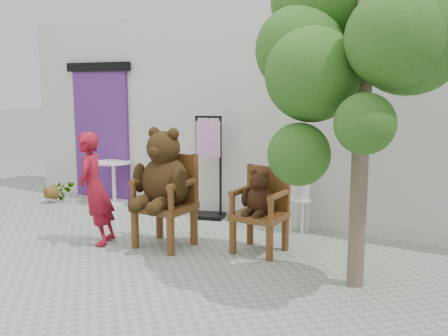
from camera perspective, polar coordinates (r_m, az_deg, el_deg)
name	(u,v)px	position (r m, az deg, el deg)	size (l,w,h in m)	color
ground_plane	(142,275)	(5.65, -8.89, -11.45)	(60.00, 60.00, 0.00)	gray
back_wall	(273,116)	(7.93, 5.35, 5.70)	(9.00, 1.00, 3.00)	silver
doorway	(101,131)	(9.25, -13.20, 3.92)	(1.40, 0.11, 2.33)	#562672
chair_big	(164,181)	(6.37, -6.52, -1.38)	(0.72, 0.77, 1.46)	#4F2B11
chair_small	(261,202)	(6.19, 4.06, -3.71)	(0.57, 0.53, 1.00)	#4F2B11
person	(95,189)	(6.64, -13.89, -2.24)	(0.51, 0.33, 1.39)	maroon
cafe_table	(114,177)	(8.87, -11.91, -0.98)	(0.60, 0.60, 0.70)	white
display_stand	(209,179)	(7.71, -1.68, -1.22)	(0.53, 0.47, 1.51)	black
stool_bucket	(300,185)	(7.04, 8.28, -1.84)	(0.32, 0.32, 1.45)	white
tree	(352,37)	(5.13, 13.75, 13.64)	(2.02, 1.74, 3.37)	brown
potted_plant	(58,190)	(9.22, -17.61, -2.26)	(0.39, 0.33, 0.43)	#1A3F11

